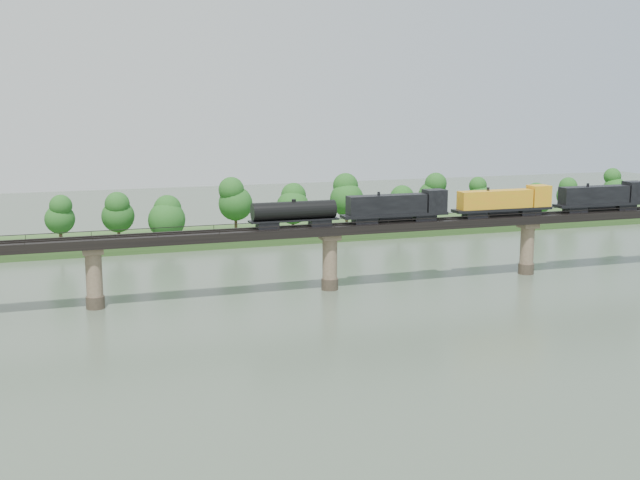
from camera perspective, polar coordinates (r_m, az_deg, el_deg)
name	(u,v)px	position (r m, az deg, el deg)	size (l,w,h in m)	color
ground	(399,337)	(115.03, 5.66, -6.89)	(400.00, 400.00, 0.00)	#3B4939
far_bank	(255,235)	(193.46, -4.68, 0.38)	(300.00, 24.00, 1.60)	#27471C
bridge	(330,259)	(140.72, 0.70, -1.38)	(236.00, 30.00, 11.50)	#473A2D
bridge_superstructure	(330,224)	(139.58, 0.71, 1.17)	(220.00, 4.90, 0.75)	black
far_treeline	(224,205)	(186.13, -6.83, 2.45)	(289.06, 17.54, 13.60)	#382619
freight_train	(468,204)	(150.27, 10.51, 2.55)	(80.45, 3.13, 5.54)	black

